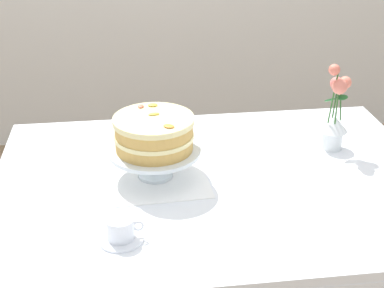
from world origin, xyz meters
TOP-DOWN VIEW (x-y plane):
  - dining_table at (0.00, -0.02)m, footprint 1.40×1.00m
  - linen_napkin at (-0.19, 0.03)m, footprint 0.33×0.33m
  - cake_stand at (-0.19, 0.03)m, footprint 0.29×0.29m
  - layer_cake at (-0.19, 0.03)m, footprint 0.25×0.25m
  - flower_vase at (0.43, 0.15)m, footprint 0.10×0.10m
  - teacup at (-0.30, -0.29)m, footprint 0.12×0.12m
  - loose_petal_0 at (-0.05, 0.24)m, footprint 0.04×0.04m

SIDE VIEW (x-z plane):
  - dining_table at x=0.00m, z-range 0.28..1.02m
  - linen_napkin at x=-0.19m, z-range 0.74..0.74m
  - loose_petal_0 at x=-0.05m, z-range 0.74..0.75m
  - teacup at x=-0.30m, z-range 0.74..0.80m
  - cake_stand at x=-0.19m, z-range 0.77..0.87m
  - flower_vase at x=0.43m, z-range 0.71..1.02m
  - layer_cake at x=-0.19m, z-range 0.84..0.95m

